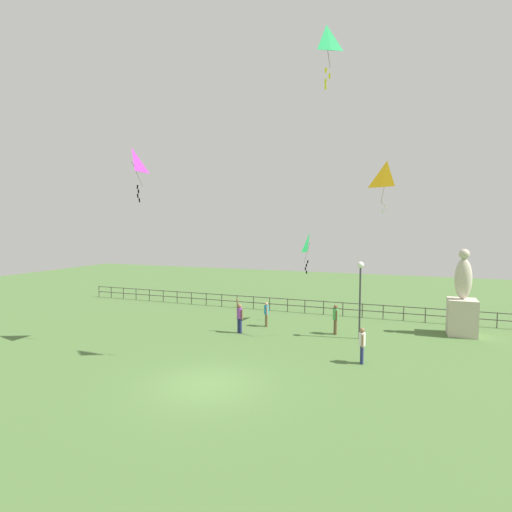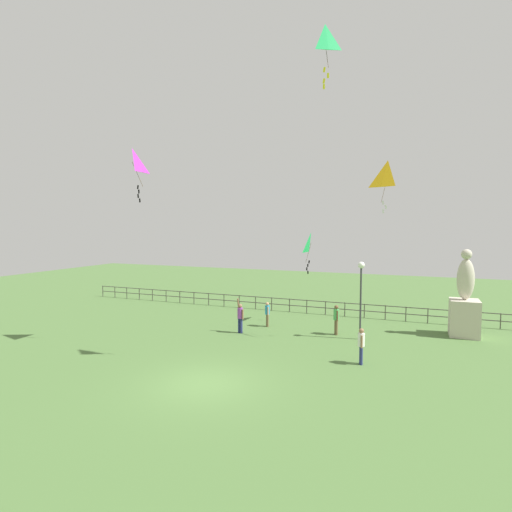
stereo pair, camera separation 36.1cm
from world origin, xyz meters
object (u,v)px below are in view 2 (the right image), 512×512
(kite_0, at_px, (133,163))
(kite_3, at_px, (388,176))
(person_0, at_px, (361,344))
(person_3, at_px, (267,313))
(lamppost, at_px, (361,283))
(person_2, at_px, (336,318))
(kite_2, at_px, (325,43))
(kite_1, at_px, (311,244))
(statue_monument, at_px, (465,307))
(person_1, at_px, (240,316))

(kite_0, height_order, kite_3, kite_0)
(person_0, relative_size, person_3, 1.08)
(lamppost, relative_size, person_0, 2.61)
(person_2, xyz_separation_m, kite_2, (0.44, -5.76, 12.55))
(lamppost, bearing_deg, kite_1, 142.07)
(kite_2, bearing_deg, person_0, 39.82)
(statue_monument, distance_m, kite_1, 9.37)
(person_0, distance_m, kite_1, 8.85)
(statue_monument, height_order, person_0, statue_monument)
(statue_monument, distance_m, person_1, 12.55)
(lamppost, distance_m, kite_2, 11.73)
(kite_0, height_order, kite_2, kite_2)
(kite_0, distance_m, kite_3, 13.01)
(person_1, relative_size, person_2, 1.18)
(kite_0, bearing_deg, kite_1, 48.52)
(kite_0, xyz_separation_m, kite_2, (9.64, 0.08, 4.26))
(person_1, distance_m, person_3, 2.20)
(person_0, bearing_deg, kite_0, -173.15)
(statue_monument, bearing_deg, kite_3, -145.54)
(person_1, relative_size, person_3, 1.32)
(person_2, xyz_separation_m, kite_1, (-2.06, 2.23, 4.06))
(lamppost, xyz_separation_m, kite_1, (-3.45, 2.69, 1.94))
(person_3, height_order, kite_0, kite_0)
(statue_monument, xyz_separation_m, kite_3, (-4.06, -2.79, 7.04))
(person_0, bearing_deg, lamppost, 97.92)
(lamppost, bearing_deg, kite_3, 1.52)
(person_1, bearing_deg, person_0, -21.55)
(person_1, bearing_deg, kite_3, 9.23)
(person_0, height_order, kite_0, kite_0)
(statue_monument, height_order, kite_2, kite_2)
(kite_1, bearing_deg, kite_2, -72.62)
(statue_monument, distance_m, kite_2, 15.68)
(person_3, bearing_deg, kite_3, -5.98)
(statue_monument, height_order, kite_1, kite_1)
(person_2, bearing_deg, person_3, 175.98)
(person_2, height_order, kite_2, kite_2)
(person_0, height_order, kite_2, kite_2)
(kite_0, bearing_deg, person_0, 6.85)
(statue_monument, relative_size, lamppost, 1.15)
(person_2, height_order, kite_3, kite_3)
(person_2, bearing_deg, kite_0, -147.59)
(person_3, bearing_deg, statue_monument, 10.71)
(person_2, distance_m, kite_3, 8.16)
(person_1, bearing_deg, person_3, 65.00)
(person_0, height_order, person_3, person_0)
(person_2, relative_size, kite_0, 0.64)
(person_1, distance_m, kite_3, 11.03)
(statue_monument, xyz_separation_m, person_3, (-10.94, -2.07, -0.79))
(person_0, xyz_separation_m, person_2, (-1.95, 4.50, 0.04))
(kite_3, bearing_deg, person_3, 174.02)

